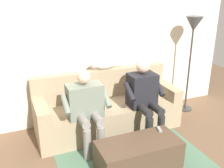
% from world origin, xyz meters
% --- Properties ---
extents(ground_plane, '(8.00, 8.00, 0.00)m').
position_xyz_m(ground_plane, '(0.00, 0.60, 0.00)').
color(ground_plane, brown).
extents(back_wall, '(4.63, 0.06, 2.66)m').
position_xyz_m(back_wall, '(0.00, -0.57, 1.33)').
color(back_wall, beige).
rests_on(back_wall, ground).
extents(couch, '(2.11, 0.73, 0.86)m').
position_xyz_m(couch, '(0.00, -0.12, 0.29)').
color(couch, '#9E896B').
rests_on(couch, ground).
extents(coffee_table, '(0.98, 0.46, 0.35)m').
position_xyz_m(coffee_table, '(0.00, 0.89, 0.17)').
color(coffee_table, '#4C3828').
rests_on(coffee_table, ground).
extents(person_left_seated, '(0.54, 0.59, 1.11)m').
position_xyz_m(person_left_seated, '(-0.42, 0.22, 0.62)').
color(person_left_seated, black).
rests_on(person_left_seated, ground).
extents(person_right_seated, '(0.61, 0.53, 1.05)m').
position_xyz_m(person_right_seated, '(0.42, 0.22, 0.60)').
color(person_right_seated, slate).
rests_on(person_right_seated, ground).
extents(cat_on_backrest, '(0.53, 0.13, 0.16)m').
position_xyz_m(cat_on_backrest, '(-0.02, -0.36, 0.93)').
color(cat_on_backrest, silver).
rests_on(cat_on_backrest, couch).
extents(remote_gray, '(0.06, 0.12, 0.02)m').
position_xyz_m(remote_gray, '(-0.36, 0.75, 0.36)').
color(remote_gray, gray).
rests_on(remote_gray, coffee_table).
extents(floor_rug, '(1.81, 1.54, 0.01)m').
position_xyz_m(floor_rug, '(0.00, 0.78, 0.00)').
color(floor_rug, '#4C7056').
rests_on(floor_rug, ground).
extents(floor_lamp, '(0.27, 0.27, 1.60)m').
position_xyz_m(floor_lamp, '(-1.50, -0.19, 1.35)').
color(floor_lamp, '#2D2D2D').
rests_on(floor_lamp, ground).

